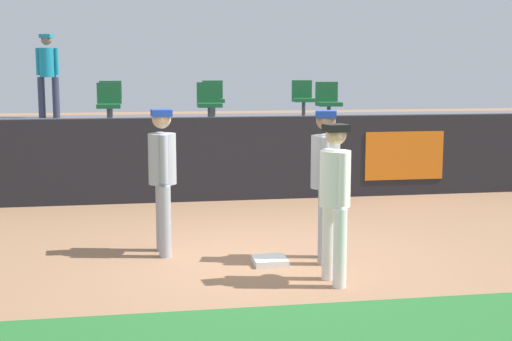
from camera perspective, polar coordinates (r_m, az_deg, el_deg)
ground_plane at (r=8.80m, az=1.06°, el=-7.29°), size 60.00×60.00×0.00m
first_base at (r=8.69m, az=1.11°, el=-7.22°), size 0.40×0.40×0.08m
player_fielder_home at (r=7.78m, az=6.33°, el=-1.75°), size 0.37×0.56×1.75m
player_runner_visitor at (r=9.03m, az=-7.48°, el=-0.05°), size 0.37×0.51×1.84m
player_coach_visitor at (r=8.67m, az=5.54°, el=-0.34°), size 0.43×0.50×1.84m
field_wall at (r=12.73m, az=-2.36°, el=0.95°), size 18.00×0.26×1.48m
bleacher_platform at (r=15.28m, az=-3.65°, el=1.68°), size 18.00×4.80×1.22m
seat_back_left at (r=15.79m, az=-11.53°, el=5.69°), size 0.47×0.44×0.84m
seat_back_center at (r=15.87m, az=-3.44°, el=5.85°), size 0.45×0.44×0.84m
seat_front_right at (r=14.50m, az=5.77°, el=5.60°), size 0.45×0.44×0.84m
seat_back_right at (r=16.22m, az=3.77°, el=5.90°), size 0.46×0.44×0.84m
seat_front_center at (r=14.06m, az=-3.76°, el=5.54°), size 0.46×0.44×0.84m
seat_front_left at (r=13.99m, az=-11.68°, el=5.37°), size 0.45×0.44×0.84m
spectator_hooded at (r=16.73m, az=-16.30°, el=7.73°), size 0.51×0.43×1.86m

